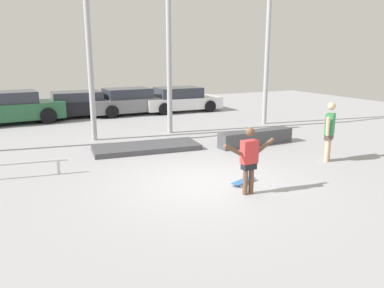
# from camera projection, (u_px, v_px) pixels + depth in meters

# --- Properties ---
(ground_plane) EXTENTS (36.00, 36.00, 0.00)m
(ground_plane) POSITION_uv_depth(u_px,v_px,m) (209.00, 184.00, 9.07)
(ground_plane) COLOR #9E9EA3
(skateboarder) EXTENTS (1.33, 0.20, 1.52)m
(skateboarder) POSITION_uv_depth(u_px,v_px,m) (249.00, 158.00, 8.22)
(skateboarder) COLOR brown
(skateboarder) RESTS_ON ground_plane
(skateboard) EXTENTS (0.79, 0.48, 0.08)m
(skateboard) POSITION_uv_depth(u_px,v_px,m) (244.00, 181.00, 9.07)
(skateboard) COLOR #2D66B2
(skateboard) RESTS_ON ground_plane
(grind_box) EXTENTS (2.84, 0.62, 0.51)m
(grind_box) POSITION_uv_depth(u_px,v_px,m) (256.00, 138.00, 12.88)
(grind_box) COLOR #47474C
(grind_box) RESTS_ON ground_plane
(manual_pad) EXTENTS (3.55, 1.70, 0.17)m
(manual_pad) POSITION_uv_depth(u_px,v_px,m) (146.00, 147.00, 12.27)
(manual_pad) COLOR #47474C
(manual_pad) RESTS_ON ground_plane
(grind_rail) EXTENTS (2.66, 0.44, 0.41)m
(grind_rail) POSITION_uv_depth(u_px,v_px,m) (12.00, 166.00, 9.38)
(grind_rail) COLOR #B7BABF
(grind_rail) RESTS_ON ground_plane
(canopy_support_left) EXTENTS (4.80, 0.20, 6.60)m
(canopy_support_left) POSITION_uv_depth(u_px,v_px,m) (14.00, 27.00, 11.80)
(canopy_support_left) COLOR #A5A8AD
(canopy_support_left) RESTS_ON ground_plane
(canopy_support_right) EXTENTS (4.80, 0.20, 6.60)m
(canopy_support_right) POSITION_uv_depth(u_px,v_px,m) (222.00, 33.00, 15.03)
(canopy_support_right) COLOR #A5A8AD
(canopy_support_right) RESTS_ON ground_plane
(parked_car_green) EXTENTS (4.30, 2.24, 1.45)m
(parked_car_green) POSITION_uv_depth(u_px,v_px,m) (13.00, 108.00, 16.85)
(parked_car_green) COLOR #28603D
(parked_car_green) RESTS_ON ground_plane
(parked_car_black) EXTENTS (4.27, 1.99, 1.26)m
(parked_car_black) POSITION_uv_depth(u_px,v_px,m) (80.00, 104.00, 18.66)
(parked_car_black) COLOR black
(parked_car_black) RESTS_ON ground_plane
(parked_car_grey) EXTENTS (4.23, 2.13, 1.35)m
(parked_car_grey) POSITION_uv_depth(u_px,v_px,m) (130.00, 102.00, 19.49)
(parked_car_grey) COLOR slate
(parked_car_grey) RESTS_ON ground_plane
(parked_car_white) EXTENTS (4.29, 2.13, 1.31)m
(parked_car_white) POSITION_uv_depth(u_px,v_px,m) (180.00, 100.00, 20.43)
(parked_car_white) COLOR white
(parked_car_white) RESTS_ON ground_plane
(bystander) EXTENTS (0.70, 0.52, 1.73)m
(bystander) POSITION_uv_depth(u_px,v_px,m) (329.00, 129.00, 10.78)
(bystander) COLOR #DBAD89
(bystander) RESTS_ON ground_plane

